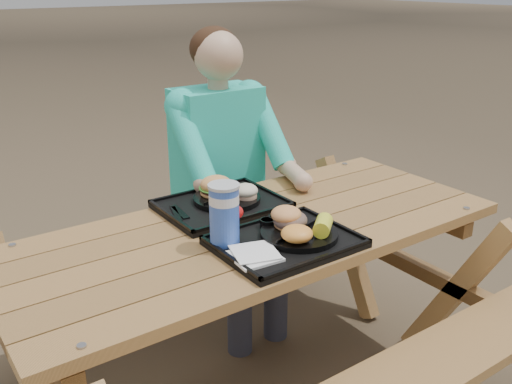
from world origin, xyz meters
TOP-DOWN VIEW (x-y plane):
  - picnic_table at (0.00, 0.00)m, footprint 1.80×1.49m
  - tray_near at (-0.01, -0.18)m, footprint 0.45×0.35m
  - tray_far at (-0.01, 0.21)m, footprint 0.45×0.35m
  - plate_near at (0.04, -0.19)m, footprint 0.26×0.26m
  - plate_far at (0.02, 0.22)m, footprint 0.26×0.26m
  - napkin_stack at (-0.17, -0.23)m, footprint 0.15×0.15m
  - soda_cup at (-0.19, -0.09)m, footprint 0.10×0.10m
  - condiment_bbq at (-0.00, -0.07)m, footprint 0.05×0.05m
  - condiment_mustard at (0.04, -0.06)m, footprint 0.05×0.05m
  - sandwich at (0.04, -0.14)m, footprint 0.11×0.11m
  - mac_cheese at (-0.01, -0.24)m, footprint 0.10×0.10m
  - corn_cob at (0.10, -0.25)m, footprint 0.13×0.13m
  - cutlery_far at (-0.19, 0.23)m, footprint 0.04×0.14m
  - burger at (-0.00, 0.26)m, footprint 0.13×0.13m
  - baked_beans at (-0.04, 0.15)m, footprint 0.07×0.07m
  - potato_salad at (0.07, 0.17)m, footprint 0.10×0.10m
  - diner at (0.21, 0.59)m, footprint 0.48×0.84m

SIDE VIEW (x-z plane):
  - picnic_table at x=0.00m, z-range 0.00..0.75m
  - diner at x=0.21m, z-range 0.00..1.28m
  - tray_near at x=-0.01m, z-range 0.75..0.77m
  - tray_far at x=-0.01m, z-range 0.75..0.77m
  - cutlery_far at x=-0.19m, z-range 0.77..0.78m
  - napkin_stack at x=-0.17m, z-range 0.77..0.79m
  - plate_near at x=0.04m, z-range 0.77..0.79m
  - plate_far at x=0.02m, z-range 0.77..0.79m
  - condiment_bbq at x=0.00m, z-range 0.77..0.80m
  - condiment_mustard at x=0.04m, z-range 0.77..0.80m
  - baked_beans at x=-0.04m, z-range 0.79..0.82m
  - mac_cheese at x=-0.01m, z-range 0.79..0.84m
  - potato_salad at x=0.07m, z-range 0.79..0.84m
  - corn_cob at x=0.10m, z-range 0.79..0.85m
  - burger at x=0.00m, z-range 0.79..0.90m
  - sandwich at x=0.04m, z-range 0.79..0.90m
  - soda_cup at x=-0.19m, z-range 0.77..0.96m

